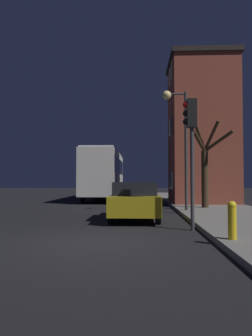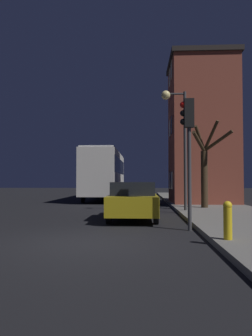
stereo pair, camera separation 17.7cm
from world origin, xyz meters
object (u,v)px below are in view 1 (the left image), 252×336
object	(u,v)px
car_mid_lane	(138,193)
fire_hydrant	(232,219)
streetlamp	(178,126)
car_near_lane	(135,200)
bare_tree	(206,166)
car_far_lane	(139,189)
bus	(104,171)
traffic_light	(191,136)

from	to	relation	value
car_mid_lane	fire_hydrant	bearing A→B (deg)	-79.37
streetlamp	car_near_lane	distance (m)	4.66
car_near_lane	fire_hydrant	world-z (taller)	car_near_lane
bare_tree	car_far_lane	xyz separation A→B (m)	(-3.46, 12.97, -1.55)
bus	car_far_lane	bearing A→B (deg)	52.56
traffic_light	fire_hydrant	xyz separation A→B (m)	(0.59, -2.37, -2.32)
streetlamp	fire_hydrant	bearing A→B (deg)	-87.21
bare_tree	car_near_lane	bearing A→B (deg)	-132.30
fire_hydrant	bare_tree	bearing A→B (deg)	82.41
bus	car_mid_lane	distance (m)	6.80
streetlamp	car_mid_lane	size ratio (longest dim) A/B	1.46
streetlamp	car_near_lane	bearing A→B (deg)	-128.56
traffic_light	car_near_lane	world-z (taller)	traffic_light
car_mid_lane	car_near_lane	bearing A→B (deg)	-90.42
traffic_light	bus	distance (m)	16.67
car_mid_lane	traffic_light	bearing A→B (deg)	-80.16
bare_tree	car_far_lane	bearing A→B (deg)	104.95
car_far_lane	fire_hydrant	world-z (taller)	car_far_lane
streetlamp	bus	world-z (taller)	streetlamp
bare_tree	bus	world-z (taller)	bare_tree
bus	car_far_lane	world-z (taller)	bus
fire_hydrant	car_near_lane	bearing A→B (deg)	114.74
car_mid_lane	fire_hydrant	distance (m)	12.59
streetlamp	fire_hydrant	xyz separation A→B (m)	(0.37, -7.66, -3.51)
bare_tree	fire_hydrant	world-z (taller)	bare_tree
car_near_lane	car_far_lane	xyz separation A→B (m)	(0.12, 16.91, -0.01)
car_mid_lane	car_far_lane	size ratio (longest dim) A/B	0.89
car_far_lane	bus	bearing A→B (deg)	-127.44
bare_tree	fire_hydrant	distance (m)	9.33
traffic_light	fire_hydrant	size ratio (longest dim) A/B	4.53
streetlamp	bare_tree	bearing A→B (deg)	42.09
car_near_lane	bus	bearing A→B (deg)	101.40
car_mid_lane	fire_hydrant	size ratio (longest dim) A/B	4.30
car_near_lane	car_mid_lane	bearing A→B (deg)	89.58
car_near_lane	streetlamp	bearing A→B (deg)	51.44
bare_tree	car_far_lane	size ratio (longest dim) A/B	1.01
traffic_light	streetlamp	bearing A→B (deg)	87.70
bare_tree	car_near_lane	xyz separation A→B (m)	(-3.59, -3.94, -1.54)
bare_tree	bus	distance (m)	11.23
car_near_lane	car_mid_lane	xyz separation A→B (m)	(0.05, 7.22, -0.02)
bus	car_far_lane	xyz separation A→B (m)	(2.80, 3.65, -1.52)
car_near_lane	car_far_lane	size ratio (longest dim) A/B	1.00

